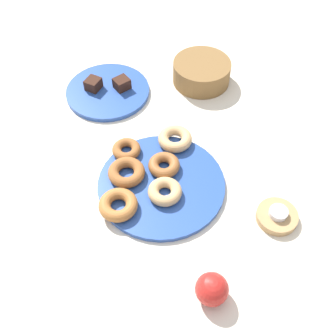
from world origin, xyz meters
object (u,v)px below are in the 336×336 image
donut_plate (161,184)px  brownie_far (122,84)px  cake_plate (108,91)px  donut_5 (118,205)px  donut_2 (164,165)px  basket (202,72)px  donut_0 (127,172)px  donut_1 (165,192)px  tealight (278,213)px  brownie_near (93,84)px  donut_3 (175,139)px  donut_4 (126,149)px  candle_holder (277,216)px  apple (212,289)px

donut_plate → brownie_far: brownie_far is taller
cake_plate → brownie_far: bearing=45.0°
donut_5 → donut_2: bearing=83.0°
donut_2 → basket: bearing=107.1°
donut_0 → donut_1: bearing=3.3°
tealight → brownie_near: bearing=171.5°
donut_3 → basket: bearing=107.3°
donut_2 → donut_3: size_ratio=0.89×
donut_0 → donut_2: donut_0 is taller
donut_2 → brownie_far: size_ratio=1.88×
brownie_far → donut_1: bearing=-36.9°
donut_plate → tealight: size_ratio=7.28×
donut_3 → brownie_near: 0.34m
donut_4 → brownie_near: bearing=149.0°
donut_5 → donut_1: bearing=53.9°
donut_0 → brownie_far: brownie_far is taller
donut_4 → donut_plate: bearing=-12.4°
brownie_near → cake_plate: bearing=26.6°
donut_0 → cake_plate: 0.35m
donut_2 → donut_plate: bearing=-63.4°
donut_2 → cake_plate: size_ratio=0.32×
donut_1 → basket: (-0.17, 0.44, 0.01)m
brownie_far → donut_0: bearing=-49.4°
brownie_near → basket: 0.34m
donut_2 → brownie_far: brownie_far is taller
candle_holder → apple: (-0.03, -0.26, 0.03)m
donut_plate → donut_0: (-0.09, -0.03, 0.02)m
brownie_near → brownie_far: size_ratio=1.00×
donut_0 → cake_plate: bearing=138.2°
tealight → donut_plate: bearing=-164.7°
donut_plate → donut_2: bearing=116.6°
basket → candle_holder: bearing=-38.4°
donut_3 → donut_4: bearing=-129.9°
candle_holder → apple: bearing=-97.4°
donut_5 → cake_plate: bearing=133.4°
donut_0 → apple: 0.37m
donut_plate → donut_0: 0.10m
brownie_far → tealight: brownie_far is taller
tealight → donut_0: bearing=-163.5°
donut_3 → tealight: 0.34m
donut_5 → candle_holder: size_ratio=0.96×
donut_0 → donut_2: (0.07, 0.07, -0.00)m
donut_5 → basket: (-0.09, 0.54, 0.01)m
donut_4 → brownie_far: size_ratio=1.74×
brownie_near → apple: 0.73m
brownie_far → donut_5: bearing=-52.5°
brownie_far → tealight: (0.60, -0.15, -0.00)m
donut_0 → donut_3: bearing=77.1°
donut_3 → basket: 0.29m
donut_0 → brownie_far: (-0.23, 0.26, 0.00)m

